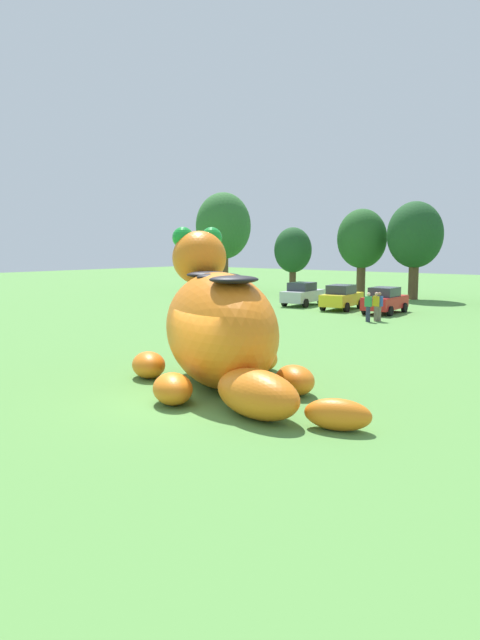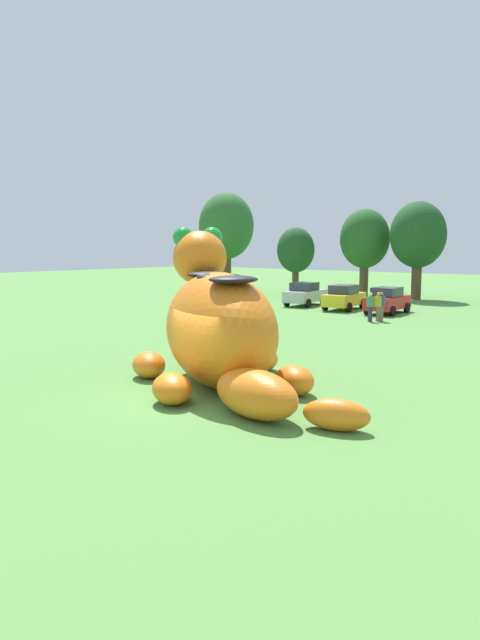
% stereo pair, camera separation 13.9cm
% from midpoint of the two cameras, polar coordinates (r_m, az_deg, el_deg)
% --- Properties ---
extents(ground_plane, '(160.00, 160.00, 0.00)m').
position_cam_midpoint_polar(ground_plane, '(16.98, -4.85, -7.80)').
color(ground_plane, '#568E42').
extents(giant_inflatable_creature, '(9.74, 6.88, 5.06)m').
position_cam_midpoint_polar(giant_inflatable_creature, '(18.36, -1.74, -0.75)').
color(giant_inflatable_creature, orange).
rests_on(giant_inflatable_creature, ground).
extents(car_silver, '(2.33, 4.28, 1.72)m').
position_cam_midpoint_polar(car_silver, '(43.54, 6.43, 2.53)').
color(car_silver, '#B7BABF').
rests_on(car_silver, ground).
extents(car_yellow, '(2.38, 4.30, 1.72)m').
position_cam_midpoint_polar(car_yellow, '(41.11, 10.16, 2.18)').
color(car_yellow, yellow).
rests_on(car_yellow, ground).
extents(car_red, '(2.17, 4.21, 1.72)m').
position_cam_midpoint_polar(car_red, '(39.36, 14.22, 1.85)').
color(car_red, red).
rests_on(car_red, ground).
extents(tree_far_left, '(5.38, 5.38, 9.55)m').
position_cam_midpoint_polar(tree_far_left, '(58.02, -1.27, 9.05)').
color(tree_far_left, brown).
rests_on(tree_far_left, ground).
extents(tree_left, '(3.41, 3.41, 6.06)m').
position_cam_midpoint_polar(tree_left, '(53.92, 5.51, 6.73)').
color(tree_left, brown).
rests_on(tree_left, ground).
extents(tree_mid_left, '(4.26, 4.26, 7.57)m').
position_cam_midpoint_polar(tree_mid_left, '(52.34, 12.10, 7.67)').
color(tree_mid_left, brown).
rests_on(tree_mid_left, ground).
extents(tree_centre_left, '(4.50, 4.50, 7.99)m').
position_cam_midpoint_polar(tree_centre_left, '(50.35, 16.98, 7.86)').
color(tree_centre_left, brown).
rests_on(tree_centre_left, ground).
extents(spectator_mid_field, '(0.38, 0.26, 1.71)m').
position_cam_midpoint_polar(spectator_mid_field, '(34.87, 12.65, 1.22)').
color(spectator_mid_field, '#2D334C').
rests_on(spectator_mid_field, ground).
extents(spectator_by_cars, '(0.38, 0.26, 1.71)m').
position_cam_midpoint_polar(spectator_by_cars, '(35.18, 13.40, 1.25)').
color(spectator_by_cars, '#726656').
rests_on(spectator_by_cars, ground).
extents(spectator_wandering, '(0.38, 0.26, 1.71)m').
position_cam_midpoint_polar(spectator_wandering, '(35.24, 13.67, 1.25)').
color(spectator_wandering, '#726656').
rests_on(spectator_wandering, ground).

